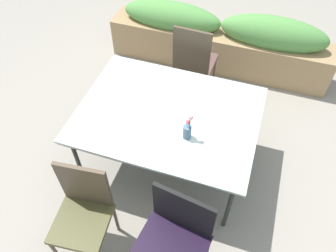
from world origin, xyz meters
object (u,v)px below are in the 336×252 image
(dining_table, at_px, (168,116))
(chair_near_left, at_px, (83,209))
(chair_far_side, at_px, (194,60))
(flower_vase, at_px, (188,129))
(planter_box, at_px, (220,40))
(chair_near_right, at_px, (174,239))

(dining_table, bearing_deg, chair_near_left, -110.41)
(chair_near_left, bearing_deg, chair_far_side, -105.74)
(flower_vase, bearing_deg, planter_box, 93.19)
(planter_box, bearing_deg, chair_near_right, -84.88)
(chair_far_side, distance_m, planter_box, 0.75)
(chair_near_right, bearing_deg, chair_near_left, 8.48)
(chair_near_right, bearing_deg, planter_box, -76.71)
(chair_near_right, bearing_deg, chair_far_side, -70.40)
(dining_table, bearing_deg, chair_near_right, -69.33)
(dining_table, distance_m, chair_far_side, 0.96)
(chair_near_left, bearing_deg, planter_box, -106.38)
(chair_far_side, relative_size, planter_box, 0.37)
(dining_table, distance_m, chair_near_right, 1.04)
(dining_table, relative_size, planter_box, 0.57)
(dining_table, relative_size, flower_vase, 6.01)
(dining_table, bearing_deg, planter_box, 85.64)
(chair_far_side, bearing_deg, planter_box, 79.99)
(chair_near_left, bearing_deg, flower_vase, -133.61)
(dining_table, bearing_deg, chair_far_side, 91.53)
(chair_far_side, xyz_separation_m, chair_near_left, (-0.33, -1.92, -0.05))
(flower_vase, xyz_separation_m, planter_box, (-0.10, 1.86, -0.44))
(chair_far_side, height_order, planter_box, chair_far_side)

